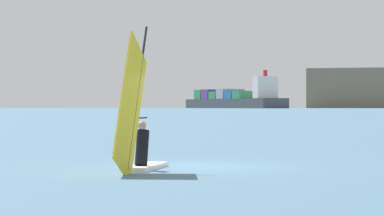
% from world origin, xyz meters
% --- Properties ---
extents(ground_plane, '(4000.00, 4000.00, 0.00)m').
position_xyz_m(ground_plane, '(0.00, 0.00, 0.00)').
color(ground_plane, '#476B84').
extents(windsurfer, '(1.00, 4.14, 3.95)m').
position_xyz_m(windsurfer, '(-0.83, -2.05, 0.93)').
color(windsurfer, white).
rests_on(windsurfer, ground_plane).
extents(cargo_ship, '(142.41, 137.54, 37.08)m').
position_xyz_m(cargo_ship, '(-257.84, 815.92, 8.77)').
color(cargo_ship, '#3F444C').
rests_on(cargo_ship, ground_plane).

